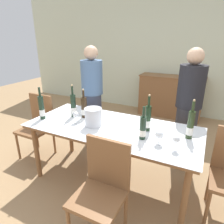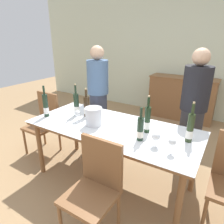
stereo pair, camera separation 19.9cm
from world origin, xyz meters
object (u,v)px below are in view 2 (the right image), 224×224
Objects in this scene: wine_bottle_1 at (46,106)px; wine_bottle_3 at (140,129)px; wine_bottle_0 at (76,105)px; chair_near_front at (95,184)px; sideboard_cabinet at (181,98)px; dining_table at (112,132)px; wine_bottle_2 at (190,128)px; wine_bottle_4 at (87,107)px; ice_bucket at (94,116)px; wine_glass_1 at (77,114)px; wine_glass_0 at (172,143)px; person_host at (98,99)px; person_guest_left at (192,115)px; chair_left_end at (45,120)px; wine_bottle_5 at (147,120)px; wine_glass_2 at (156,137)px.

wine_bottle_1 reaches higher than wine_bottle_3.
chair_near_front is at bearing -41.54° from wine_bottle_0.
sideboard_cabinet is 2.71m from wine_bottle_0.
dining_table is 0.87m from wine_bottle_2.
wine_bottle_4 is at bearing 31.97° from wine_bottle_1.
wine_bottle_0 is at bearing -106.92° from sideboard_cabinet.
ice_bucket is 1.54× the size of wine_glass_1.
wine_glass_0 reaches higher than dining_table.
wine_glass_1 is at bearing -171.41° from wine_bottle_2.
wine_bottle_4 is 0.64m from person_host.
sideboard_cabinet is at bearing 76.94° from wine_glass_1.
wine_bottle_1 is 2.91× the size of wine_glass_1.
sideboard_cabinet is 6.52× the size of ice_bucket.
wine_bottle_1 is 1.29m from chair_near_front.
person_guest_left is (1.18, 0.84, -0.05)m from wine_glass_1.
sideboard_cabinet is at bearing 104.39° from wine_bottle_2.
wine_bottle_0 is 0.80m from chair_left_end.
sideboard_cabinet is at bearing 75.83° from wine_bottle_4.
sideboard_cabinet is 2.59m from wine_bottle_5.
wine_bottle_4 is at bearing 166.03° from wine_glass_0.
ice_bucket is 0.91m from person_host.
chair_left_end is (-0.85, -0.01, -0.36)m from wine_bottle_4.
wine_bottle_2 is 0.44m from wine_bottle_5.
dining_table is 1.31m from chair_left_end.
wine_glass_2 is at bearing -133.83° from wine_bottle_2.
wine_bottle_1 is 0.25× the size of person_guest_left.
sideboard_cabinet is 0.86× the size of person_guest_left.
wine_bottle_0 is 1.02× the size of wine_bottle_5.
chair_near_front is (1.14, -0.49, -0.37)m from wine_bottle_1.
wine_bottle_4 is 1.23m from wine_glass_0.
wine_bottle_0 is 2.96× the size of wine_glass_2.
wine_bottle_5 is (1.29, 0.26, -0.00)m from wine_bottle_1.
wine_glass_0 is 0.95m from person_guest_left.
wine_bottle_0 is 3.01× the size of wine_glass_1.
person_guest_left is at bearing 70.65° from chair_near_front.
ice_bucket is at bearing -20.25° from wine_bottle_0.
wine_bottle_2 is (1.73, 0.28, 0.00)m from wine_bottle_1.
wine_bottle_3 is (1.30, 0.05, -0.02)m from wine_bottle_1.
sideboard_cabinet is at bearing 59.62° from chair_left_end.
sideboard_cabinet is 9.87× the size of wine_glass_2.
person_guest_left reaches higher than sideboard_cabinet.
chair_near_front is at bearing -101.69° from wine_bottle_5.
wine_glass_2 is at bearing -15.06° from dining_table.
wine_bottle_4 is 0.19m from wine_glass_1.
wine_glass_0 is 1.19m from wine_glass_1.
dining_table is 0.63m from wine_bottle_0.
wine_bottle_5 reaches higher than chair_left_end.
person_guest_left reaches higher than dining_table.
person_host is (-1.52, 0.59, -0.10)m from wine_bottle_2.
sideboard_cabinet is 2.64m from dining_table.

